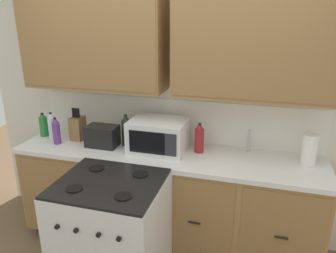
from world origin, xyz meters
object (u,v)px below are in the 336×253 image
toaster (102,136)px  knife_block (78,128)px  bottle_green (43,125)px  microwave (158,135)px  bottle_violet (56,131)px  stove_range (113,237)px  bottle_dark (126,130)px  paper_towel_roll (309,150)px  bottle_red (199,138)px  bottle_clear (52,126)px

toaster → knife_block: 0.31m
bottle_green → microwave: bearing=-1.9°
toaster → bottle_violet: bottle_violet is taller
stove_range → bottle_dark: 0.93m
stove_range → bottle_dark: (-0.15, 0.69, 0.60)m
bottle_green → paper_towel_roll: bearing=0.3°
knife_block → bottle_red: bearing=1.0°
paper_towel_roll → bottle_violet: 2.18m
stove_range → knife_block: bearing=132.9°
paper_towel_roll → bottle_violet: size_ratio=1.03×
toaster → paper_towel_roll: (1.74, 0.09, 0.03)m
toaster → paper_towel_roll: size_ratio=1.08×
bottle_green → stove_range: bearing=-34.0°
stove_range → bottle_green: (-1.02, 0.69, 0.58)m
stove_range → bottle_dark: bottle_dark is taller
stove_range → paper_towel_roll: bearing=26.8°
paper_towel_roll → bottle_red: size_ratio=0.99×
toaster → bottle_clear: size_ratio=1.05×
paper_towel_roll → bottle_violet: (-2.18, -0.15, -0.01)m
paper_towel_roll → bottle_dark: bottle_dark is taller
microwave → bottle_dark: (-0.32, 0.04, 0.00)m
knife_block → bottle_green: size_ratio=1.34×
bottle_clear → stove_range: bearing=-35.5°
paper_towel_roll → bottle_red: 0.88m
microwave → paper_towel_roll: microwave is taller
stove_range → bottle_green: size_ratio=4.09×
knife_block → paper_towel_roll: size_ratio=1.19×
bottle_red → stove_range: bearing=-125.4°
bottle_red → toaster: bearing=-172.9°
microwave → bottle_dark: size_ratio=1.65×
stove_range → bottle_dark: size_ratio=3.27×
toaster → bottle_dark: 0.22m
stove_range → bottle_clear: (-0.89, 0.63, 0.59)m
bottle_clear → toaster: bearing=-2.3°
bottle_red → bottle_dark: bearing=-177.5°
knife_block → bottle_violet: (-0.13, -0.15, 0.01)m
bottle_red → bottle_green: (-1.54, -0.03, -0.01)m
knife_block → bottle_red: size_ratio=1.18×
paper_towel_roll → bottle_dark: 1.54m
knife_block → bottle_clear: (-0.24, -0.07, 0.02)m
stove_range → paper_towel_roll: size_ratio=3.65×
bottle_dark → microwave: bearing=-6.9°
toaster → microwave: bearing=4.5°
stove_range → bottle_red: 1.06m
paper_towel_roll → bottle_red: bearing=178.9°
stove_range → microwave: (0.16, 0.65, 0.60)m
bottle_green → bottle_dark: 0.87m
knife_block → bottle_green: 0.37m
knife_block → bottle_dark: 0.50m
paper_towel_roll → bottle_clear: bottle_clear is taller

